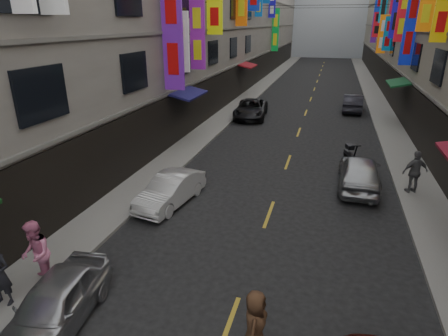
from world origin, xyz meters
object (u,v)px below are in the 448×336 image
Objects in this scene: scooter_far_right at (351,153)px; car_right_mid at (360,172)px; car_left_far at (251,109)px; pedestrian_crossing at (255,325)px; pedestrian_rfar at (415,172)px; car_left_near at (55,305)px; car_left_mid at (170,190)px; car_right_far at (353,103)px; pedestrian_lfar at (36,254)px.

scooter_far_right is 0.40× the size of car_right_mid.
car_left_far is 1.14× the size of car_right_mid.
pedestrian_crossing reaches higher than car_left_far.
pedestrian_rfar is at bearing -27.90° from pedestrian_crossing.
car_left_near reaches higher than car_left_mid.
car_left_near is at bearing 44.75° from scooter_far_right.
car_right_far is 16.23m from pedestrian_rfar.
pedestrian_rfar reaches higher than car_right_mid.
car_left_near is 2.21× the size of pedestrian_crossing.
car_left_far reaches higher than car_left_near.
car_right_far is (7.64, 19.77, 0.09)m from car_left_mid.
car_right_far reaches higher than car_left_mid.
car_left_near is 27.69m from car_right_far.
car_right_far is (7.62, 4.46, 0.02)m from car_left_far.
scooter_far_right is 0.94× the size of pedestrian_rfar.
car_left_mid is at bearing 82.71° from car_left_near.
car_left_mid is 5.94m from pedestrian_lfar.
car_right_far is 26.30m from pedestrian_crossing.
pedestrian_lfar is at bearing 81.98° from pedestrian_crossing.
car_left_far reaches higher than scooter_far_right.
car_left_far is (-7.12, 8.07, 0.24)m from scooter_far_right.
car_left_near is 1.83m from pedestrian_lfar.
pedestrian_lfar is at bearing 73.30° from car_right_far.
car_left_near is 0.86× the size of car_right_mid.
car_right_mid is at bearing 94.91° from pedestrian_lfar.
pedestrian_crossing reaches higher than car_left_mid.
pedestrian_lfar is 14.45m from pedestrian_rfar.
pedestrian_rfar reaches higher than car_left_mid.
car_left_mid is at bearing 27.02° from scooter_far_right.
scooter_far_right is at bearing -77.44° from pedestrian_rfar.
car_left_near is at bearing 9.74° from pedestrian_lfar.
scooter_far_right is 0.41× the size of car_right_far.
pedestrian_rfar is at bearing -55.94° from car_left_far.
pedestrian_rfar is at bearing 99.64° from car_right_far.
pedestrian_lfar is (-1.40, -5.75, 0.47)m from car_left_mid.
car_right_far is at bearing 78.12° from car_left_mid.
car_left_mid reaches higher than scooter_far_right.
pedestrian_crossing is (-2.38, -13.60, 0.40)m from scooter_far_right.
car_left_mid is (-7.15, -7.23, 0.17)m from scooter_far_right.
pedestrian_lfar reaches higher than car_right_far.
car_left_far is 22.19m from pedestrian_crossing.
car_right_far reaches higher than scooter_far_right.
car_left_mid is 0.75× the size of car_left_far.
car_right_mid reaches higher than car_left_far.
car_right_far is at bearing -104.70° from pedestrian_rfar.
car_left_mid is 15.31m from car_left_far.
pedestrian_crossing is (4.77, -6.37, 0.23)m from car_left_mid.
pedestrian_rfar is (9.57, 10.50, 0.41)m from car_left_near.
car_right_far is at bearing 118.06° from pedestrian_lfar.
car_left_mid is at bearing 34.53° from pedestrian_crossing.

